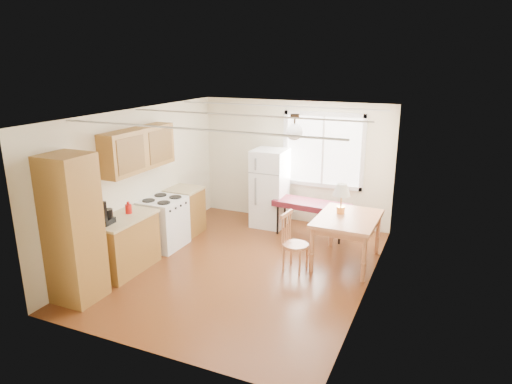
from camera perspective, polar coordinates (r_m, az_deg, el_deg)
The scene contains 11 objects.
room_shell at distance 7.17m, azimuth -1.70°, elevation -0.27°, with size 4.60×5.60×2.62m.
kitchen_run at distance 7.67m, azimuth -15.44°, elevation -2.96°, with size 0.65×3.40×2.20m.
window_unit at distance 9.15m, azimuth 8.39°, elevation 5.18°, with size 1.64×0.05×1.51m.
pendant_light at distance 7.05m, azimuth 4.83°, elevation 7.63°, with size 0.26×0.26×0.40m.
refrigerator at distance 9.19m, azimuth 1.72°, elevation 0.49°, with size 0.66×0.68×1.57m.
bench at distance 8.76m, azimuth 6.95°, elevation -1.71°, with size 1.49×0.66×0.67m.
dining_table at distance 7.65m, azimuth 11.35°, elevation -3.81°, with size 0.99×1.31×0.81m.
chair at distance 7.36m, azimuth 4.36°, elevation -5.72°, with size 0.43×0.42×0.94m.
table_lamp at distance 7.66m, azimuth 10.65°, elevation -0.00°, with size 0.30×0.30×0.51m.
coffee_maker at distance 7.20m, azimuth -18.42°, elevation -2.79°, with size 0.21×0.27×0.39m.
kettle at distance 7.61m, azimuth -15.65°, elevation -1.99°, with size 0.10×0.10×0.20m.
Camera 1 is at (2.95, -6.20, 3.31)m, focal length 32.00 mm.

